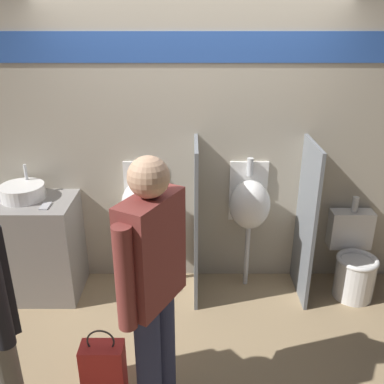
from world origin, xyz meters
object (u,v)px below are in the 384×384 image
at_px(urinal_near_counter, 142,204).
at_px(cell_phone, 45,206).
at_px(shopping_bag, 104,370).
at_px(sink_basin, 23,192).
at_px(urinal_far, 250,204).
at_px(toilet, 353,262).
at_px(person_with_lanyard, 153,283).

bearing_deg(urinal_near_counter, cell_phone, -162.96).
bearing_deg(shopping_bag, sink_basin, 125.15).
height_order(urinal_far, shopping_bag, urinal_far).
xyz_separation_m(urinal_far, toilet, (0.95, -0.13, -0.51)).
distance_m(sink_basin, shopping_bag, 1.69).
xyz_separation_m(toilet, shopping_bag, (-2.04, -1.18, -0.10)).
relative_size(sink_basin, person_with_lanyard, 0.22).
distance_m(urinal_far, toilet, 1.09).
height_order(urinal_near_counter, person_with_lanyard, person_with_lanyard).
xyz_separation_m(sink_basin, urinal_far, (1.96, 0.07, -0.15)).
bearing_deg(urinal_near_counter, sink_basin, -175.98).
height_order(cell_phone, shopping_bag, cell_phone).
distance_m(sink_basin, urinal_far, 1.97).
bearing_deg(sink_basin, toilet, -1.08).
height_order(urinal_near_counter, urinal_far, same).
bearing_deg(urinal_far, shopping_bag, -129.92).
relative_size(sink_basin, urinal_near_counter, 0.31).
distance_m(toilet, shopping_bag, 2.36).
bearing_deg(sink_basin, person_with_lanyard, -46.73).
bearing_deg(person_with_lanyard, cell_phone, 69.63).
height_order(sink_basin, shopping_bag, sink_basin).
xyz_separation_m(sink_basin, person_with_lanyard, (1.23, -1.30, -0.02)).
bearing_deg(toilet, sink_basin, 178.92).
distance_m(sink_basin, cell_phone, 0.30).
relative_size(toilet, person_with_lanyard, 0.51).
relative_size(urinal_near_counter, urinal_far, 1.00).
height_order(sink_basin, urinal_near_counter, urinal_near_counter).
height_order(cell_phone, person_with_lanyard, person_with_lanyard).
relative_size(cell_phone, shopping_bag, 0.25).
xyz_separation_m(cell_phone, urinal_far, (1.72, 0.24, -0.09)).
bearing_deg(person_with_lanyard, shopping_bag, 107.84).
distance_m(urinal_near_counter, urinal_far, 0.95).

